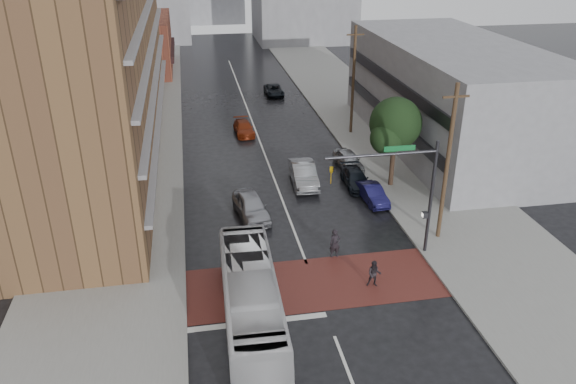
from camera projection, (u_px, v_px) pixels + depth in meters
ground at (316, 289)px, 30.64m from camera, size 160.00×160.00×0.00m
crosswalk at (314, 283)px, 31.08m from camera, size 14.00×5.00×0.02m
sidewalk_west at (132, 142)px, 50.97m from camera, size 9.00×90.00×0.15m
sidewalk_east at (374, 128)px, 54.64m from camera, size 9.00×90.00×0.15m
storefront_west at (140, 44)px, 75.16m from camera, size 8.00×16.00×7.00m
building_east at (451, 95)px, 49.08m from camera, size 11.00×26.00×9.00m
street_tree at (395, 127)px, 40.64m from camera, size 4.20×4.10×6.90m
signal_mast at (409, 183)px, 31.75m from camera, size 6.50×0.30×7.20m
utility_pole_near at (447, 163)px, 33.37m from camera, size 1.60×0.26×10.00m
utility_pole_far at (353, 80)px, 51.13m from camera, size 1.60×0.26×10.00m
transit_bus at (251, 300)px, 27.21m from camera, size 2.87×11.00×3.04m
pedestrian_a at (335, 243)px, 33.19m from camera, size 0.69×0.48×1.82m
pedestrian_b at (374, 274)px, 30.53m from camera, size 0.91×0.79×1.57m
car_travel_a at (251, 206)px, 37.79m from camera, size 2.53×4.90×1.59m
car_travel_b at (304, 174)px, 42.61m from camera, size 1.98×5.10×1.66m
car_travel_c at (244, 128)px, 52.93m from camera, size 1.85×4.19×1.20m
suv_travel at (274, 90)px, 65.02m from camera, size 1.99×4.29×1.19m
car_parked_near at (372, 194)px, 39.97m from camera, size 1.58×3.82×1.23m
car_parked_mid at (356, 179)px, 42.37m from camera, size 1.83×4.27×1.23m
car_parked_far at (348, 160)px, 45.55m from camera, size 1.98×4.19×1.38m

